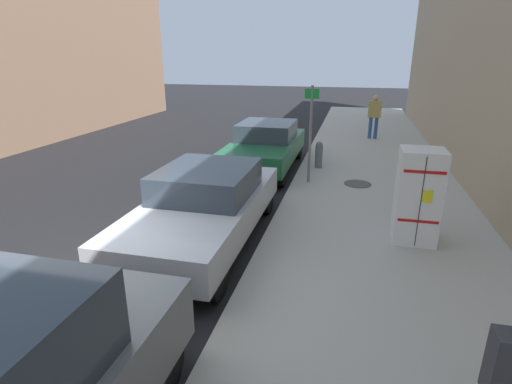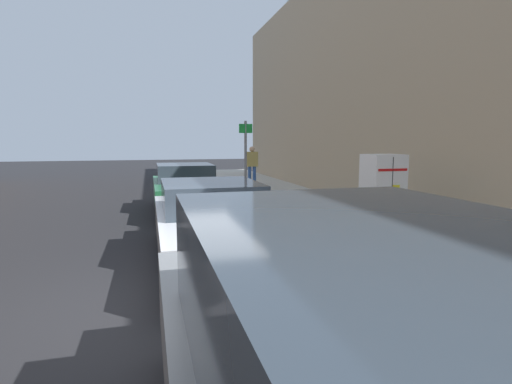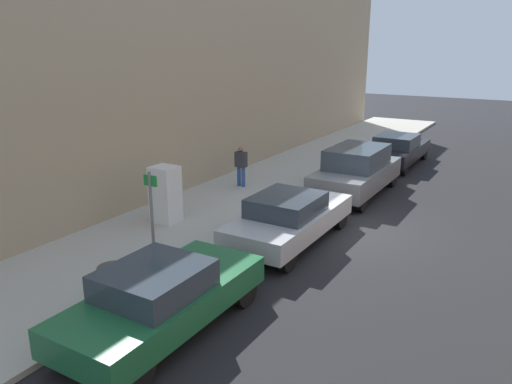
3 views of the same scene
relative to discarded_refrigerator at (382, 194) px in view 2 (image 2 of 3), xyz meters
The scene contains 9 objects.
ground_plane 5.61m from the discarded_refrigerator, 27.73° to the left, with size 80.00×80.00×0.00m, color black.
sidewalk_slab 2.78m from the discarded_refrigerator, 78.28° to the left, with size 4.31×44.00×0.13m, color #B2ADA0.
discarded_refrigerator is the anchor object (origin of this frame).
manhole_cover 3.40m from the discarded_refrigerator, 72.71° to the right, with size 0.70×0.70×0.02m, color #47443F.
street_sign_post 3.82m from the discarded_refrigerator, 53.24° to the right, with size 0.36×0.07×2.49m.
fire_hydrant 5.05m from the discarded_refrigerator, 64.84° to the right, with size 0.22×0.22×0.79m.
pedestrian_standing_near 9.43m from the discarded_refrigerator, 87.32° to the right, with size 0.50×0.23×1.72m.
parked_sedan_green 5.85m from the discarded_refrigerator, 50.09° to the right, with size 1.82×4.37×1.40m.
parked_sedan_silver 3.82m from the discarded_refrigerator, 10.53° to the left, with size 1.85×4.55×1.39m.
Camera 2 is at (-0.12, 4.85, 2.10)m, focal length 28.00 mm.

